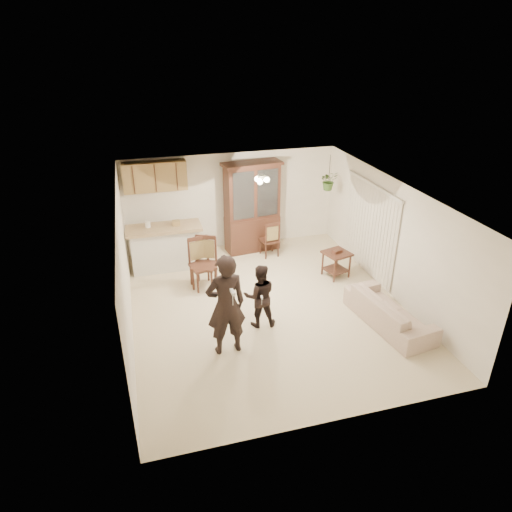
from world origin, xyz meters
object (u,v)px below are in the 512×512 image
object	(u,v)px
chair_bar	(203,274)
chair_hutch_left	(205,273)
adult	(226,308)
chair_hutch_right	(269,246)
china_hutch	(252,208)
sofa	(390,308)
side_table	(336,264)
child	(260,295)

from	to	relation	value
chair_bar	chair_hutch_left	distance (m)	0.05
adult	chair_hutch_right	distance (m)	4.06
adult	china_hutch	bearing A→B (deg)	-114.62
sofa	chair_hutch_left	xyz separation A→B (m)	(-3.22, 2.45, -0.04)
chair_bar	sofa	bearing A→B (deg)	-48.88
china_hutch	chair_bar	xyz separation A→B (m)	(-1.58, -1.64, -0.83)
side_table	chair_hutch_right	size ratio (longest dim) A/B	0.72
china_hutch	side_table	distance (m)	2.61
chair_bar	chair_hutch_right	bearing A→B (deg)	19.10
child	chair_hutch_left	world-z (taller)	child
child	chair_hutch_right	bearing A→B (deg)	-102.07
china_hutch	side_table	size ratio (longest dim) A/B	3.41
chair_bar	child	bearing A→B (deg)	-77.41
china_hutch	chair_hutch_right	xyz separation A→B (m)	(0.32, -0.49, -0.88)
child	chair_hutch_right	distance (m)	3.14
chair_hutch_right	chair_hutch_left	bearing A→B (deg)	22.91
china_hutch	side_table	bearing A→B (deg)	-59.25
sofa	chair_hutch_right	distance (m)	3.83
adult	chair_hutch_right	bearing A→B (deg)	-121.40
chair_bar	chair_hutch_right	size ratio (longest dim) A/B	1.21
side_table	chair_bar	distance (m)	3.10
child	china_hutch	xyz separation A→B (m)	(0.77, 3.40, 0.48)
child	chair_hutch_left	size ratio (longest dim) A/B	1.17
china_hutch	child	bearing A→B (deg)	-109.23
adult	china_hutch	distance (m)	4.33
sofa	chair_hutch_left	world-z (taller)	chair_hutch_left
china_hutch	chair_hutch_right	size ratio (longest dim) A/B	2.45
china_hutch	chair_hutch_right	bearing A→B (deg)	-63.06
chair_bar	chair_hutch_left	world-z (taller)	chair_hutch_left
chair_bar	chair_hutch_left	bearing A→B (deg)	14.17
child	chair_bar	size ratio (longest dim) A/B	1.18
sofa	side_table	size ratio (longest dim) A/B	2.74
china_hutch	adult	bearing A→B (deg)	-117.57
sofa	chair_hutch_left	distance (m)	4.05
side_table	chair_hutch_left	distance (m)	3.06
chair_hutch_right	child	bearing A→B (deg)	61.15
sofa	child	world-z (taller)	child
chair_bar	chair_hutch_left	xyz separation A→B (m)	(0.04, 0.02, 0.00)
child	china_hutch	size ratio (longest dim) A/B	0.58
china_hutch	chair_hutch_left	distance (m)	2.38
child	side_table	distance (m)	2.71
adult	chair_bar	distance (m)	2.47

